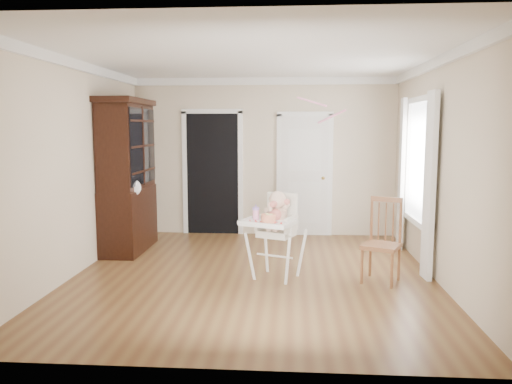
# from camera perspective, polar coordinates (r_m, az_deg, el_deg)

# --- Properties ---
(floor) EXTENTS (5.00, 5.00, 0.00)m
(floor) POSITION_cam_1_polar(r_m,az_deg,el_deg) (6.41, -0.34, -9.47)
(floor) COLOR brown
(floor) RESTS_ON ground
(ceiling) EXTENTS (5.00, 5.00, 0.00)m
(ceiling) POSITION_cam_1_polar(r_m,az_deg,el_deg) (6.20, -0.36, 15.18)
(ceiling) COLOR white
(ceiling) RESTS_ON wall_back
(wall_back) EXTENTS (4.50, 0.00, 4.50)m
(wall_back) POSITION_cam_1_polar(r_m,az_deg,el_deg) (8.65, 0.93, 3.99)
(wall_back) COLOR beige
(wall_back) RESTS_ON floor
(wall_left) EXTENTS (0.00, 5.00, 5.00)m
(wall_left) POSITION_cam_1_polar(r_m,az_deg,el_deg) (6.72, -19.87, 2.59)
(wall_left) COLOR beige
(wall_left) RESTS_ON floor
(wall_right) EXTENTS (0.00, 5.00, 5.00)m
(wall_right) POSITION_cam_1_polar(r_m,az_deg,el_deg) (6.39, 20.21, 2.36)
(wall_right) COLOR beige
(wall_right) RESTS_ON floor
(crown_molding) EXTENTS (4.50, 5.00, 0.12)m
(crown_molding) POSITION_cam_1_polar(r_m,az_deg,el_deg) (6.19, -0.36, 14.63)
(crown_molding) COLOR white
(crown_molding) RESTS_ON ceiling
(doorway) EXTENTS (1.06, 0.05, 2.22)m
(doorway) POSITION_cam_1_polar(r_m,az_deg,el_deg) (8.75, -4.98, 2.42)
(doorway) COLOR black
(doorway) RESTS_ON wall_back
(closet_door) EXTENTS (0.96, 0.09, 2.13)m
(closet_door) POSITION_cam_1_polar(r_m,az_deg,el_deg) (8.64, 5.57, 1.79)
(closet_door) COLOR white
(closet_door) RESTS_ON wall_back
(window_right) EXTENTS (0.13, 1.84, 2.30)m
(window_right) POSITION_cam_1_polar(r_m,az_deg,el_deg) (7.15, 17.87, 2.43)
(window_right) COLOR white
(window_right) RESTS_ON wall_right
(high_chair) EXTENTS (0.84, 0.93, 1.07)m
(high_chair) POSITION_cam_1_polar(r_m,az_deg,el_deg) (6.15, 2.33, -3.86)
(high_chair) COLOR white
(high_chair) RESTS_ON floor
(baby) EXTENTS (0.30, 0.31, 0.51)m
(baby) POSITION_cam_1_polar(r_m,az_deg,el_deg) (6.14, 2.45, -2.28)
(baby) COLOR beige
(baby) RESTS_ON high_chair
(cake) EXTENTS (0.22, 0.22, 0.10)m
(cake) POSITION_cam_1_polar(r_m,az_deg,el_deg) (5.88, 1.44, -3.04)
(cake) COLOR silver
(cake) RESTS_ON high_chair
(sippy_cup) EXTENTS (0.08, 0.08, 0.20)m
(sippy_cup) POSITION_cam_1_polar(r_m,az_deg,el_deg) (6.06, -0.02, -2.42)
(sippy_cup) COLOR #F596C1
(sippy_cup) RESTS_ON high_chair
(china_cabinet) EXTENTS (0.60, 1.35, 2.29)m
(china_cabinet) POSITION_cam_1_polar(r_m,az_deg,el_deg) (7.75, -14.46, 1.84)
(china_cabinet) COLOR black
(china_cabinet) RESTS_ON floor
(dining_chair) EXTENTS (0.55, 0.55, 1.02)m
(dining_chair) POSITION_cam_1_polar(r_m,az_deg,el_deg) (6.23, 14.20, -5.68)
(dining_chair) COLOR brown
(dining_chair) RESTS_ON floor
(streamer) EXTENTS (0.39, 0.34, 0.15)m
(streamer) POSITION_cam_1_polar(r_m,az_deg,el_deg) (6.70, 6.37, 10.23)
(streamer) COLOR pink
(streamer) RESTS_ON ceiling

